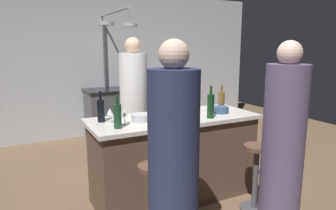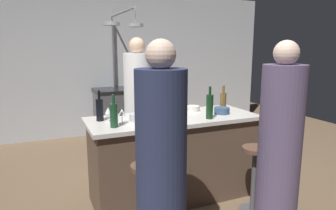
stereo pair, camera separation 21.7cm
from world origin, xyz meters
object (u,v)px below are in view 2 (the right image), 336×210
(pepper_mill, at_px, (174,109))
(wine_glass_near_left_guest, at_px, (122,113))
(wine_glass_near_right_guest, at_px, (108,111))
(wine_bottle_dark, at_px, (100,109))
(cutting_board, at_px, (163,115))
(stove_range, at_px, (118,113))
(wine_bottle_amber, at_px, (223,101))
(wine_bottle_white, at_px, (164,110))
(wine_glass_by_chef, at_px, (149,114))
(guest_right, at_px, (279,149))
(mixing_bowl_blue, at_px, (222,111))
(mixing_bowl_steel, at_px, (139,117))
(chef, at_px, (138,108))
(bar_stool_right, at_px, (254,177))
(wine_bottle_green, at_px, (114,115))
(wine_bottle_red, at_px, (210,106))
(bar_stool_left, at_px, (147,199))
(guest_left, at_px, (161,171))
(mixing_bowl_ceramic, at_px, (193,108))

(pepper_mill, relative_size, wine_glass_near_left_guest, 1.44)
(pepper_mill, height_order, wine_glass_near_right_guest, pepper_mill)
(wine_bottle_dark, bearing_deg, cutting_board, -2.39)
(stove_range, xyz_separation_m, wine_bottle_amber, (0.64, -2.40, 0.56))
(wine_bottle_white, distance_m, wine_glass_by_chef, 0.17)
(guest_right, distance_m, wine_bottle_amber, 1.06)
(stove_range, height_order, mixing_bowl_blue, mixing_bowl_blue)
(wine_bottle_white, height_order, wine_bottle_dark, wine_bottle_white)
(wine_bottle_white, bearing_deg, mixing_bowl_steel, 141.22)
(mixing_bowl_steel, bearing_deg, cutting_board, 22.52)
(chef, height_order, wine_glass_near_right_guest, chef)
(wine_bottle_white, xyz_separation_m, wine_glass_by_chef, (-0.16, -0.04, -0.02))
(bar_stool_right, bearing_deg, wine_glass_by_chef, 156.93)
(bar_stool_right, bearing_deg, cutting_board, 132.40)
(wine_bottle_green, bearing_deg, wine_bottle_red, -3.01)
(wine_bottle_dark, height_order, wine_glass_by_chef, wine_bottle_dark)
(bar_stool_left, bearing_deg, wine_bottle_amber, 29.88)
(wine_bottle_dark, height_order, mixing_bowl_blue, wine_bottle_dark)
(wine_bottle_green, relative_size, wine_bottle_red, 0.92)
(guest_right, relative_size, wine_bottle_amber, 5.72)
(guest_right, height_order, wine_bottle_amber, guest_right)
(wine_bottle_dark, bearing_deg, bar_stool_left, -73.81)
(chef, bearing_deg, mixing_bowl_steel, -107.09)
(bar_stool_left, distance_m, pepper_mill, 0.94)
(guest_left, height_order, mixing_bowl_ceramic, guest_left)
(stove_range, distance_m, mixing_bowl_blue, 2.63)
(wine_bottle_red, distance_m, wine_glass_near_right_guest, 1.02)
(wine_bottle_amber, distance_m, wine_bottle_green, 1.34)
(stove_range, relative_size, guest_left, 0.53)
(wine_glass_near_right_guest, height_order, mixing_bowl_ceramic, wine_glass_near_right_guest)
(chef, height_order, mixing_bowl_steel, chef)
(guest_left, height_order, wine_bottle_green, guest_left)
(guest_right, distance_m, wine_glass_by_chef, 1.18)
(stove_range, relative_size, mixing_bowl_ceramic, 6.07)
(stove_range, bearing_deg, wine_bottle_dark, -107.82)
(guest_left, height_order, wine_bottle_red, guest_left)
(wine_bottle_amber, relative_size, wine_bottle_dark, 0.96)
(stove_range, relative_size, wine_bottle_red, 2.68)
(bar_stool_left, xyz_separation_m, wine_bottle_amber, (1.17, 0.67, 0.64))
(guest_right, distance_m, wine_bottle_white, 1.10)
(chef, distance_m, wine_bottle_red, 1.32)
(bar_stool_left, bearing_deg, wine_glass_near_left_guest, 94.56)
(wine_bottle_dark, xyz_separation_m, wine_glass_by_chef, (0.40, -0.36, -0.01))
(pepper_mill, bearing_deg, bar_stool_left, -133.16)
(mixing_bowl_blue, bearing_deg, mixing_bowl_ceramic, 131.08)
(wine_bottle_amber, xyz_separation_m, wine_glass_near_left_guest, (-1.21, -0.12, -0.01))
(bar_stool_left, distance_m, guest_left, 0.55)
(chef, bearing_deg, guest_left, -103.39)
(wine_glass_near_left_guest, height_order, mixing_bowl_steel, wine_glass_near_left_guest)
(cutting_board, bearing_deg, bar_stool_right, -47.60)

